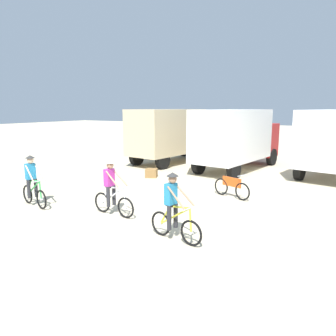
% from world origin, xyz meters
% --- Properties ---
extents(ground_plane, '(120.00, 120.00, 0.00)m').
position_xyz_m(ground_plane, '(0.00, 0.00, 0.00)').
color(ground_plane, beige).
extents(box_truck_tan_camper, '(3.24, 7.00, 3.35)m').
position_xyz_m(box_truck_tan_camper, '(-3.99, 10.77, 1.87)').
color(box_truck_tan_camper, '#CCB78E').
rests_on(box_truck_tan_camper, ground).
extents(box_truck_white_box, '(3.22, 7.00, 3.35)m').
position_xyz_m(box_truck_white_box, '(0.36, 10.31, 1.87)').
color(box_truck_white_box, white).
rests_on(box_truck_white_box, ground).
extents(cyclist_orange_shirt, '(1.70, 0.57, 1.82)m').
position_xyz_m(cyclist_orange_shirt, '(-3.58, -0.01, 0.85)').
color(cyclist_orange_shirt, black).
rests_on(cyclist_orange_shirt, ground).
extents(cyclist_cowboy_hat, '(1.73, 0.52, 1.82)m').
position_xyz_m(cyclist_cowboy_hat, '(-0.50, 0.63, 0.85)').
color(cyclist_cowboy_hat, black).
rests_on(cyclist_cowboy_hat, ground).
extents(cyclist_near_camera, '(1.71, 0.56, 1.82)m').
position_xyz_m(cyclist_near_camera, '(2.23, -0.16, 0.85)').
color(cyclist_near_camera, black).
rests_on(cyclist_near_camera, ground).
extents(bicycle_spare, '(1.65, 0.73, 0.97)m').
position_xyz_m(bicycle_spare, '(2.14, 4.60, 0.40)').
color(bicycle_spare, black).
rests_on(bicycle_spare, ground).
extents(supply_crate, '(0.70, 0.68, 0.43)m').
position_xyz_m(supply_crate, '(-2.62, 6.18, 0.22)').
color(supply_crate, olive).
rests_on(supply_crate, ground).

